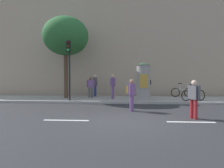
{
  "coord_description": "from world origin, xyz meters",
  "views": [
    {
      "loc": [
        -0.1,
        -7.51,
        1.67
      ],
      "look_at": [
        -0.72,
        2.0,
        1.37
      ],
      "focal_mm": 31.39,
      "sensor_mm": 36.0,
      "label": 1
    }
  ],
  "objects_px": {
    "traffic_light": "(69,60)",
    "pedestrian_near_pole": "(131,92)",
    "pedestrian_with_bag": "(91,85)",
    "pedestrian_in_dark_shirt": "(95,84)",
    "bicycle_leaning": "(182,92)",
    "poster_column": "(143,81)",
    "bicycle_upright": "(193,95)",
    "pedestrian_tallest": "(194,96)",
    "street_tree": "(66,36)",
    "pedestrian_in_red_top": "(148,84)",
    "pedestrian_with_backpack": "(113,84)"
  },
  "relations": [
    {
      "from": "traffic_light",
      "to": "pedestrian_near_pole",
      "type": "relative_size",
      "value": 2.46
    },
    {
      "from": "pedestrian_near_pole",
      "to": "pedestrian_with_bag",
      "type": "xyz_separation_m",
      "value": [
        -2.97,
        5.15,
        0.14
      ]
    },
    {
      "from": "pedestrian_in_dark_shirt",
      "to": "bicycle_leaning",
      "type": "xyz_separation_m",
      "value": [
        7.01,
        -0.03,
        -0.67
      ]
    },
    {
      "from": "poster_column",
      "to": "bicycle_upright",
      "type": "bearing_deg",
      "value": -2.85
    },
    {
      "from": "poster_column",
      "to": "pedestrian_tallest",
      "type": "bearing_deg",
      "value": -73.38
    },
    {
      "from": "street_tree",
      "to": "pedestrian_with_bag",
      "type": "relative_size",
      "value": 3.87
    },
    {
      "from": "pedestrian_in_dark_shirt",
      "to": "pedestrian_in_red_top",
      "type": "xyz_separation_m",
      "value": [
        4.17,
        -0.98,
        0.01
      ]
    },
    {
      "from": "pedestrian_tallest",
      "to": "bicycle_upright",
      "type": "height_order",
      "value": "pedestrian_tallest"
    },
    {
      "from": "pedestrian_tallest",
      "to": "pedestrian_with_backpack",
      "type": "relative_size",
      "value": 0.89
    },
    {
      "from": "pedestrian_with_bag",
      "to": "bicycle_leaning",
      "type": "relative_size",
      "value": 0.89
    },
    {
      "from": "pedestrian_in_dark_shirt",
      "to": "bicycle_leaning",
      "type": "bearing_deg",
      "value": -0.24
    },
    {
      "from": "pedestrian_near_pole",
      "to": "pedestrian_in_dark_shirt",
      "type": "relative_size",
      "value": 0.9
    },
    {
      "from": "pedestrian_tallest",
      "to": "bicycle_leaning",
      "type": "height_order",
      "value": "pedestrian_tallest"
    },
    {
      "from": "pedestrian_tallest",
      "to": "pedestrian_in_red_top",
      "type": "bearing_deg",
      "value": 99.06
    },
    {
      "from": "street_tree",
      "to": "poster_column",
      "type": "bearing_deg",
      "value": -11.64
    },
    {
      "from": "pedestrian_in_dark_shirt",
      "to": "bicycle_upright",
      "type": "xyz_separation_m",
      "value": [
        6.97,
        -2.75,
        -0.67
      ]
    },
    {
      "from": "street_tree",
      "to": "pedestrian_in_dark_shirt",
      "type": "relative_size",
      "value": 3.43
    },
    {
      "from": "pedestrian_near_pole",
      "to": "street_tree",
      "type": "bearing_deg",
      "value": 135.52
    },
    {
      "from": "pedestrian_in_red_top",
      "to": "street_tree",
      "type": "bearing_deg",
      "value": -175.97
    },
    {
      "from": "poster_column",
      "to": "pedestrian_near_pole",
      "type": "xyz_separation_m",
      "value": [
        -0.93,
        -3.51,
        -0.51
      ]
    },
    {
      "from": "poster_column",
      "to": "pedestrian_with_backpack",
      "type": "relative_size",
      "value": 1.46
    },
    {
      "from": "pedestrian_near_pole",
      "to": "pedestrian_with_bag",
      "type": "relative_size",
      "value": 1.02
    },
    {
      "from": "pedestrian_in_red_top",
      "to": "bicycle_leaning",
      "type": "bearing_deg",
      "value": 18.45
    },
    {
      "from": "street_tree",
      "to": "bicycle_leaning",
      "type": "distance_m",
      "value": 10.06
    },
    {
      "from": "bicycle_upright",
      "to": "street_tree",
      "type": "bearing_deg",
      "value": 171.52
    },
    {
      "from": "bicycle_leaning",
      "to": "bicycle_upright",
      "type": "relative_size",
      "value": 1.03
    },
    {
      "from": "pedestrian_with_bag",
      "to": "pedestrian_in_dark_shirt",
      "type": "bearing_deg",
      "value": 77.9
    },
    {
      "from": "pedestrian_in_red_top",
      "to": "bicycle_upright",
      "type": "relative_size",
      "value": 1.03
    },
    {
      "from": "traffic_light",
      "to": "pedestrian_near_pole",
      "type": "xyz_separation_m",
      "value": [
        4.01,
        -2.88,
        -1.88
      ]
    },
    {
      "from": "pedestrian_near_pole",
      "to": "bicycle_leaning",
      "type": "distance_m",
      "value": 7.42
    },
    {
      "from": "pedestrian_with_backpack",
      "to": "bicycle_leaning",
      "type": "height_order",
      "value": "pedestrian_with_backpack"
    },
    {
      "from": "traffic_light",
      "to": "street_tree",
      "type": "relative_size",
      "value": 0.65
    },
    {
      "from": "traffic_light",
      "to": "pedestrian_with_bag",
      "type": "xyz_separation_m",
      "value": [
        1.04,
        2.27,
        -1.75
      ]
    },
    {
      "from": "pedestrian_with_backpack",
      "to": "pedestrian_in_red_top",
      "type": "height_order",
      "value": "pedestrian_with_backpack"
    },
    {
      "from": "traffic_light",
      "to": "pedestrian_with_backpack",
      "type": "bearing_deg",
      "value": 25.01
    },
    {
      "from": "pedestrian_with_bag",
      "to": "pedestrian_with_backpack",
      "type": "bearing_deg",
      "value": -28.16
    },
    {
      "from": "street_tree",
      "to": "pedestrian_near_pole",
      "type": "relative_size",
      "value": 3.81
    },
    {
      "from": "street_tree",
      "to": "bicycle_upright",
      "type": "bearing_deg",
      "value": -8.48
    },
    {
      "from": "poster_column",
      "to": "street_tree",
      "type": "distance_m",
      "value": 6.7
    },
    {
      "from": "pedestrian_tallest",
      "to": "bicycle_upright",
      "type": "xyz_separation_m",
      "value": [
        1.71,
        5.06,
        -0.38
      ]
    },
    {
      "from": "pedestrian_tallest",
      "to": "traffic_light",
      "type": "bearing_deg",
      "value": 144.77
    },
    {
      "from": "street_tree",
      "to": "bicycle_upright",
      "type": "distance_m",
      "value": 10.02
    },
    {
      "from": "pedestrian_with_bag",
      "to": "bicycle_upright",
      "type": "distance_m",
      "value": 7.41
    },
    {
      "from": "pedestrian_near_pole",
      "to": "bicycle_leaning",
      "type": "bearing_deg",
      "value": 55.02
    },
    {
      "from": "traffic_light",
      "to": "street_tree",
      "type": "xyz_separation_m",
      "value": [
        -0.76,
        1.81,
        1.96
      ]
    },
    {
      "from": "pedestrian_in_dark_shirt",
      "to": "pedestrian_in_red_top",
      "type": "relative_size",
      "value": 1.01
    },
    {
      "from": "pedestrian_in_red_top",
      "to": "bicycle_upright",
      "type": "distance_m",
      "value": 3.38
    },
    {
      "from": "street_tree",
      "to": "pedestrian_with_backpack",
      "type": "distance_m",
      "value": 5.09
    },
    {
      "from": "pedestrian_in_red_top",
      "to": "bicycle_leaning",
      "type": "xyz_separation_m",
      "value": [
        2.85,
        0.95,
        -0.67
      ]
    },
    {
      "from": "poster_column",
      "to": "bicycle_leaning",
      "type": "distance_m",
      "value": 4.29
    }
  ]
}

